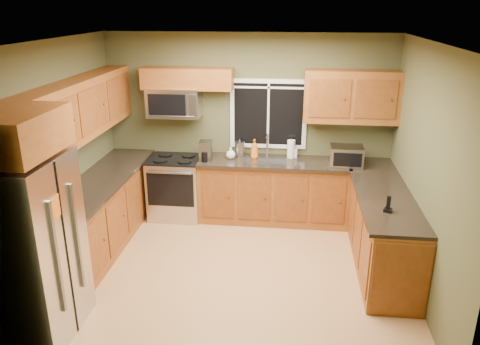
% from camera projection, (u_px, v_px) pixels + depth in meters
% --- Properties ---
extents(floor, '(4.20, 4.20, 0.00)m').
position_uv_depth(floor, '(233.00, 270.00, 5.71)').
color(floor, tan).
rests_on(floor, ground).
extents(ceiling, '(4.20, 4.20, 0.00)m').
position_uv_depth(ceiling, '(231.00, 42.00, 4.79)').
color(ceiling, white).
rests_on(ceiling, back_wall).
extents(back_wall, '(4.20, 0.00, 4.20)m').
position_uv_depth(back_wall, '(248.00, 127.00, 6.93)').
color(back_wall, '#4E4F2E').
rests_on(back_wall, ground).
extents(front_wall, '(4.20, 0.00, 4.20)m').
position_uv_depth(front_wall, '(201.00, 243.00, 3.57)').
color(front_wall, '#4E4F2E').
rests_on(front_wall, ground).
extents(left_wall, '(0.00, 3.60, 3.60)m').
position_uv_depth(left_wall, '(55.00, 159.00, 5.48)').
color(left_wall, '#4E4F2E').
rests_on(left_wall, ground).
extents(right_wall, '(0.00, 3.60, 3.60)m').
position_uv_depth(right_wall, '(425.00, 174.00, 5.03)').
color(right_wall, '#4E4F2E').
rests_on(right_wall, ground).
extents(window, '(1.12, 0.03, 1.02)m').
position_uv_depth(window, '(268.00, 114.00, 6.81)').
color(window, white).
rests_on(window, back_wall).
extents(base_cabinets_left, '(0.60, 2.65, 0.90)m').
position_uv_depth(base_cabinets_left, '(103.00, 213.00, 6.20)').
color(base_cabinets_left, brown).
rests_on(base_cabinets_left, ground).
extents(countertop_left, '(0.65, 2.65, 0.04)m').
position_uv_depth(countertop_left, '(101.00, 180.00, 6.03)').
color(countertop_left, black).
rests_on(countertop_left, base_cabinets_left).
extents(base_cabinets_back, '(2.17, 0.60, 0.90)m').
position_uv_depth(base_cabinets_back, '(273.00, 192.00, 6.91)').
color(base_cabinets_back, brown).
rests_on(base_cabinets_back, ground).
extents(countertop_back, '(2.17, 0.65, 0.04)m').
position_uv_depth(countertop_back, '(274.00, 162.00, 6.73)').
color(countertop_back, black).
rests_on(countertop_back, base_cabinets_back).
extents(base_cabinets_peninsula, '(0.60, 2.52, 0.90)m').
position_uv_depth(base_cabinets_peninsula, '(380.00, 225.00, 5.87)').
color(base_cabinets_peninsula, brown).
rests_on(base_cabinets_peninsula, ground).
extents(countertop_peninsula, '(0.65, 2.50, 0.04)m').
position_uv_depth(countertop_peninsula, '(382.00, 190.00, 5.72)').
color(countertop_peninsula, black).
rests_on(countertop_peninsula, base_cabinets_peninsula).
extents(upper_cabinets_left, '(0.33, 2.65, 0.72)m').
position_uv_depth(upper_cabinets_left, '(81.00, 108.00, 5.73)').
color(upper_cabinets_left, brown).
rests_on(upper_cabinets_left, left_wall).
extents(upper_cabinets_back_left, '(1.30, 0.33, 0.30)m').
position_uv_depth(upper_cabinets_back_left, '(187.00, 78.00, 6.63)').
color(upper_cabinets_back_left, brown).
rests_on(upper_cabinets_back_left, back_wall).
extents(upper_cabinets_back_right, '(1.30, 0.33, 0.72)m').
position_uv_depth(upper_cabinets_back_right, '(351.00, 97.00, 6.45)').
color(upper_cabinets_back_right, brown).
rests_on(upper_cabinets_back_right, back_wall).
extents(upper_cabinet_over_fridge, '(0.72, 0.90, 0.38)m').
position_uv_depth(upper_cabinet_over_fridge, '(10.00, 133.00, 3.99)').
color(upper_cabinet_over_fridge, brown).
rests_on(upper_cabinet_over_fridge, left_wall).
extents(refrigerator, '(0.74, 0.90, 1.80)m').
position_uv_depth(refrigerator, '(30.00, 250.00, 4.38)').
color(refrigerator, '#B7B7BC').
rests_on(refrigerator, ground).
extents(range, '(0.76, 0.69, 0.94)m').
position_uv_depth(range, '(176.00, 187.00, 7.04)').
color(range, '#B7B7BC').
rests_on(range, ground).
extents(microwave, '(0.76, 0.41, 0.42)m').
position_uv_depth(microwave, '(174.00, 102.00, 6.74)').
color(microwave, '#B7B7BC').
rests_on(microwave, back_wall).
extents(sink, '(0.60, 0.42, 0.36)m').
position_uv_depth(sink, '(266.00, 159.00, 6.75)').
color(sink, slate).
rests_on(sink, countertop_back).
extents(toaster_oven, '(0.46, 0.36, 0.28)m').
position_uv_depth(toaster_oven, '(346.00, 156.00, 6.48)').
color(toaster_oven, '#B7B7BC').
rests_on(toaster_oven, countertop_back).
extents(coffee_maker, '(0.18, 0.24, 0.28)m').
position_uv_depth(coffee_maker, '(205.00, 151.00, 6.71)').
color(coffee_maker, slate).
rests_on(coffee_maker, countertop_back).
extents(kettle, '(0.19, 0.19, 0.27)m').
position_uv_depth(kettle, '(240.00, 148.00, 6.89)').
color(kettle, '#B7B7BC').
rests_on(kettle, countertop_back).
extents(paper_towel_roll, '(0.14, 0.14, 0.29)m').
position_uv_depth(paper_towel_roll, '(291.00, 149.00, 6.82)').
color(paper_towel_roll, white).
rests_on(paper_towel_roll, countertop_back).
extents(soap_bottle_a, '(0.13, 0.13, 0.28)m').
position_uv_depth(soap_bottle_a, '(254.00, 149.00, 6.80)').
color(soap_bottle_a, orange).
rests_on(soap_bottle_a, countertop_back).
extents(soap_bottle_b, '(0.09, 0.09, 0.18)m').
position_uv_depth(soap_bottle_b, '(294.00, 151.00, 6.85)').
color(soap_bottle_b, white).
rests_on(soap_bottle_b, countertop_back).
extents(soap_bottle_c, '(0.16, 0.16, 0.17)m').
position_uv_depth(soap_bottle_c, '(231.00, 153.00, 6.79)').
color(soap_bottle_c, white).
rests_on(soap_bottle_c, countertop_back).
extents(cordless_phone, '(0.11, 0.11, 0.18)m').
position_uv_depth(cordless_phone, '(388.00, 207.00, 5.06)').
color(cordless_phone, black).
rests_on(cordless_phone, countertop_peninsula).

